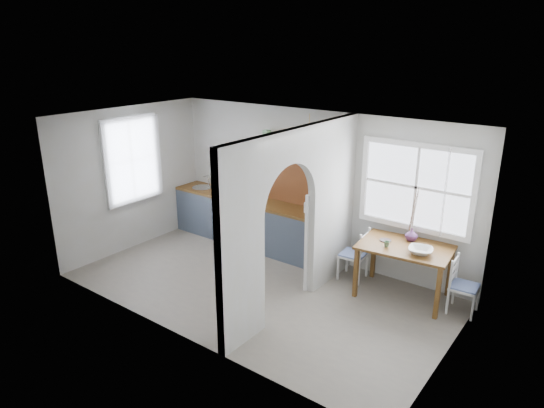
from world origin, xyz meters
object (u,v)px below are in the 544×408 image
Objects in this scene: vase at (411,235)px; chair_left at (353,254)px; chair_right at (465,286)px; kettle at (308,207)px; dining_table at (403,271)px.

chair_left is at bearing -168.70° from vase.
vase is at bearing 96.29° from chair_left.
chair_right is (1.75, -0.00, -0.02)m from chair_left.
kettle is at bearing -178.27° from vase.
dining_table is at bearing -86.30° from vase.
chair_right is at bearing -22.12° from kettle.
chair_left is 4.19× the size of kettle.
vase is at bearing 75.89° from chair_right.
chair_left reaches higher than chair_right.
chair_right is 1.04m from vase.
dining_table is 1.60× the size of chair_right.
vase is (-0.89, 0.17, 0.51)m from chair_right.
chair_right is at bearing -0.77° from dining_table.
chair_left is 1.05× the size of chair_right.
chair_left is at bearing 86.75° from chair_right.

